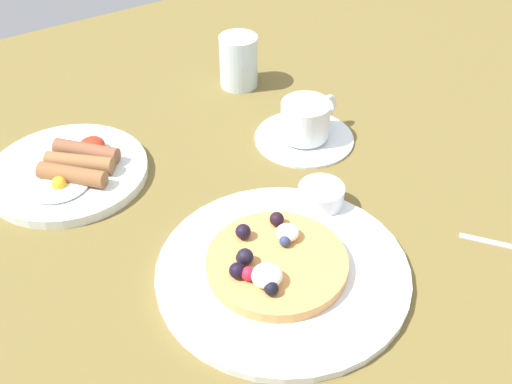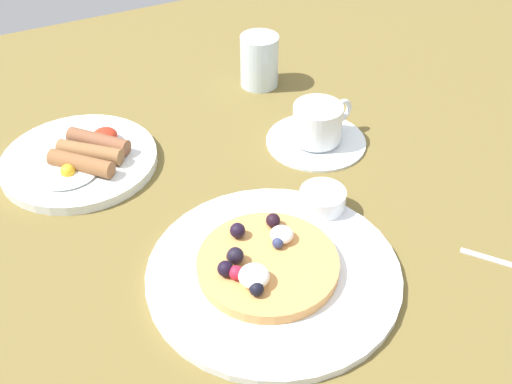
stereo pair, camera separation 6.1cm
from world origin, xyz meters
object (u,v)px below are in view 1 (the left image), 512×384
pancake_plate (283,271)px  water_glass (239,61)px  breakfast_plate (68,172)px  coffee_saucer (304,137)px  syrup_ramekin (321,195)px  coffee_cup (306,118)px

pancake_plate → water_glass: (18.44, 40.14, 3.85)cm
breakfast_plate → coffee_saucer: (32.96, -10.39, -0.29)cm
water_glass → syrup_ramekin: bearing=-103.1°
breakfast_plate → water_glass: water_glass is taller
syrup_ramekin → water_glass: size_ratio=0.68×
pancake_plate → breakfast_plate: bearing=115.2°
breakfast_plate → syrup_ramekin: bearing=-43.6°
breakfast_plate → coffee_cup: (33.13, -10.37, 2.96)cm
coffee_cup → water_glass: (0.05, 19.19, 0.72)cm
syrup_ramekin → breakfast_plate: syrup_ramekin is taller
pancake_plate → breakfast_plate: (-14.73, 31.31, 0.18)cm
coffee_saucer → coffee_cup: size_ratio=1.46×
coffee_cup → coffee_saucer: bearing=-170.8°
syrup_ramekin → breakfast_plate: (-25.49, 24.27, -1.64)cm
syrup_ramekin → coffee_saucer: bearing=61.7°
breakfast_plate → coffee_saucer: bearing=-17.5°
pancake_plate → water_glass: bearing=65.3°
syrup_ramekin → breakfast_plate: 35.24cm
coffee_cup → pancake_plate: bearing=-131.3°
coffee_saucer → water_glass: size_ratio=1.70×
breakfast_plate → coffee_cup: coffee_cup is taller
coffee_cup → breakfast_plate: bearing=162.6°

